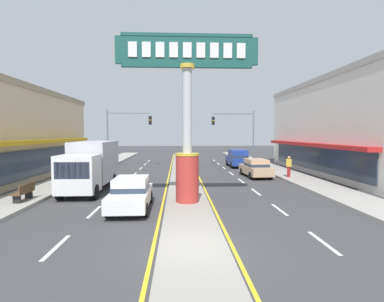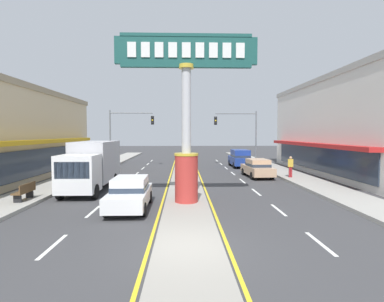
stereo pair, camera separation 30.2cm
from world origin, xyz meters
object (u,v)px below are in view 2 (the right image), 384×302
traffic_light_left_side (126,128)px  box_truck_far_right_lane (92,164)px  storefront_right (361,127)px  suv_mid_left_lane (240,158)px  sedan_near_right_lane (130,193)px  traffic_light_right_side (241,128)px  sedan_near_left_lane (257,168)px  district_sign (186,117)px  street_bench (25,191)px  pedestrian_near_kerb (291,165)px

traffic_light_left_side → box_truck_far_right_lane: bearing=-88.8°
storefront_right → suv_mid_left_lane: size_ratio=4.74×
box_truck_far_right_lane → suv_mid_left_lane: size_ratio=1.50×
sedan_near_right_lane → suv_mid_left_lane: bearing=64.1°
traffic_light_right_side → box_truck_far_right_lane: size_ratio=0.90×
traffic_light_left_side → sedan_near_left_lane: bearing=-33.2°
district_sign → traffic_light_left_side: bearing=109.8°
sedan_near_left_lane → street_bench: size_ratio=2.75×
traffic_light_right_side → pedestrian_near_kerb: size_ratio=3.72×
box_truck_far_right_lane → street_bench: bearing=-122.2°
sedan_near_right_lane → street_bench: (-5.68, 1.30, -0.14)m
district_sign → traffic_light_right_side: 19.57m
storefront_right → suv_mid_left_lane: 11.94m
sedan_near_left_lane → street_bench: sedan_near_left_lane is taller
sedan_near_left_lane → suv_mid_left_lane: 7.73m
district_sign → sedan_near_left_lane: size_ratio=1.93×
district_sign → street_bench: size_ratio=5.31×
traffic_light_left_side → sedan_near_left_lane: 15.20m
traffic_light_right_side → pedestrian_near_kerb: 11.00m
storefront_right → street_bench: size_ratio=13.67×
traffic_light_right_side → suv_mid_left_lane: bearing=-102.7°
traffic_light_left_side → pedestrian_near_kerb: (14.69, -9.46, -3.12)m
street_bench → pedestrian_near_kerb: bearing=24.7°
storefront_right → pedestrian_near_kerb: storefront_right is taller
district_sign → pedestrian_near_kerb: district_sign is taller
district_sign → sedan_near_left_lane: (6.05, 9.52, -3.70)m
pedestrian_near_kerb → box_truck_far_right_lane: bearing=-164.7°
sedan_near_right_lane → pedestrian_near_kerb: bearing=39.1°
district_sign → storefront_right: (15.48, 10.69, -0.26)m
suv_mid_left_lane → district_sign: bearing=-109.3°
traffic_light_right_side → sedan_near_left_lane: (-0.28, -8.99, -3.46)m
district_sign → street_bench: 9.27m
storefront_right → suv_mid_left_lane: (-9.43, 6.56, -3.24)m
sedan_near_left_lane → traffic_light_right_side: bearing=88.2°
suv_mid_left_lane → box_truck_far_right_lane: bearing=-132.9°
traffic_light_left_side → suv_mid_left_lane: bearing=-1.8°
district_sign → suv_mid_left_lane: (6.05, 17.25, -3.50)m
suv_mid_left_lane → street_bench: 22.19m
district_sign → suv_mid_left_lane: size_ratio=1.84×
district_sign → traffic_light_left_side: 18.73m
sedan_near_right_lane → street_bench: size_ratio=2.70×
traffic_light_left_side → box_truck_far_right_lane: (0.28, -13.41, -2.55)m
storefront_right → traffic_light_right_side: storefront_right is taller
sedan_near_right_lane → traffic_light_left_side: bearing=101.0°
traffic_light_left_side → suv_mid_left_lane: traffic_light_left_side is taller
storefront_right → sedan_near_right_lane: storefront_right is taller
sedan_near_left_lane → box_truck_far_right_lane: bearing=-156.3°
sedan_near_left_lane → pedestrian_near_kerb: pedestrian_near_kerb is taller
traffic_light_left_side → sedan_near_right_lane: bearing=-79.0°
traffic_light_right_side → pedestrian_near_kerb: bearing=-78.9°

